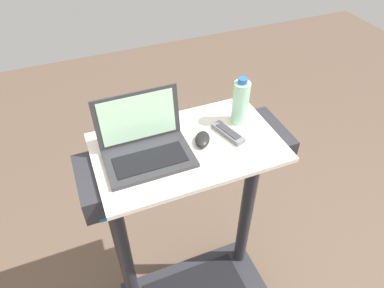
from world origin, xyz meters
The scene contains 5 objects.
desk_board centered at (0.00, 0.70, 1.20)m, with size 0.75×0.46×0.02m, color beige.
laptop centered at (-0.17, 0.71, 1.26)m, with size 0.33×0.25×0.23m.
computer_mouse centered at (0.06, 0.70, 1.23)m, with size 0.06×0.10×0.03m, color black.
water_bottle centered at (0.27, 0.77, 1.31)m, with size 0.07×0.07×0.22m.
tv_remote centered at (0.18, 0.70, 1.22)m, with size 0.09×0.17×0.02m.
Camera 1 is at (-0.38, -0.29, 2.16)m, focal length 32.92 mm.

